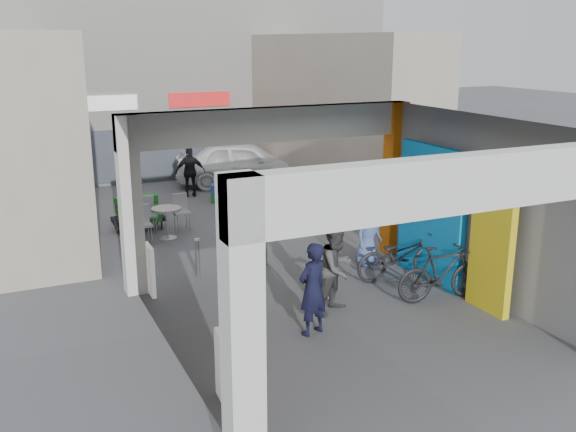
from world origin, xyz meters
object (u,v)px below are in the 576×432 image
man_back_turned (337,268)px  bicycle_front (400,256)px  produce_stand (138,216)px  man_crates (190,172)px  man_elderly (368,232)px  border_collie (324,286)px  cafe_set (159,223)px  bicycle_rear (442,273)px  man_with_dog (313,289)px  white_van (244,163)px

man_back_turned → bicycle_front: bearing=-1.8°
produce_stand → man_crates: 3.78m
man_back_turned → produce_stand: bearing=82.2°
man_elderly → produce_stand: bearing=107.0°
border_collie → man_elderly: man_elderly is taller
cafe_set → border_collie: size_ratio=2.68×
man_elderly → border_collie: bearing=-166.5°
cafe_set → bicycle_rear: (3.87, -6.40, 0.21)m
man_with_dog → bicycle_front: bearing=-169.8°
white_van → man_crates: bearing=132.1°
bicycle_front → border_collie: bearing=102.6°
cafe_set → produce_stand: bearing=112.6°
produce_stand → bicycle_front: size_ratio=0.68×
man_crates → bicycle_rear: man_crates is taller
bicycle_front → bicycle_rear: 1.30m
border_collie → man_back_turned: size_ratio=0.36×
man_crates → man_back_turned: bearing=100.4°
border_collie → man_crates: 9.15m
produce_stand → bicycle_front: 7.26m
cafe_set → man_elderly: bearing=-47.9°
bicycle_front → man_with_dog: bearing=124.6°
border_collie → bicycle_rear: size_ratio=0.32×
man_crates → bicycle_front: man_crates is taller
man_back_turned → bicycle_front: man_back_turned is taller
bicycle_rear → man_crates: bearing=19.1°
man_with_dog → man_crates: man_with_dog is taller
produce_stand → bicycle_front: bicycle_front is taller
man_crates → bicycle_rear: size_ratio=0.87×
man_back_turned → man_elderly: size_ratio=1.09×
man_with_dog → white_van: size_ratio=0.36×
cafe_set → white_van: white_van is taller
man_elderly → bicycle_rear: man_elderly is taller
man_crates → border_collie: bearing=100.9°
bicycle_front → white_van: bearing=4.3°
border_collie → bicycle_rear: 2.26m
man_with_dog → white_van: man_with_dog is taller
produce_stand → man_crates: size_ratio=0.83×
produce_stand → border_collie: (2.26, -6.18, -0.11)m
man_with_dog → bicycle_rear: man_with_dog is taller
man_elderly → bicycle_rear: bearing=-107.3°
border_collie → bicycle_front: (1.90, 0.22, 0.28)m
bicycle_front → produce_stand: bearing=40.8°
cafe_set → man_back_turned: (1.81, -5.97, 0.48)m
man_elderly → white_van: size_ratio=0.33×
man_elderly → man_crates: 8.05m
bicycle_front → cafe_set: bearing=42.5°
produce_stand → man_with_dog: size_ratio=0.82×
bicycle_rear → white_van: size_ratio=0.40×
produce_stand → man_crates: (2.31, 2.96, 0.45)m
border_collie → bicycle_rear: bearing=-5.4°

